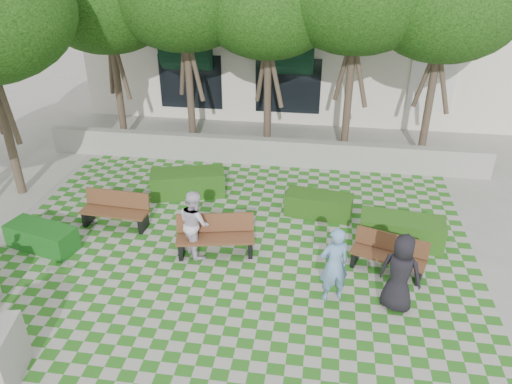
% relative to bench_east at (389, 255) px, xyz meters
% --- Properties ---
extents(ground, '(90.00, 90.00, 0.00)m').
position_rel_bench_east_xyz_m(ground, '(-3.78, -0.64, -0.43)').
color(ground, gray).
rests_on(ground, ground).
extents(lawn, '(12.00, 12.00, 0.00)m').
position_rel_bench_east_xyz_m(lawn, '(-3.78, 0.36, -0.43)').
color(lawn, '#2B721E').
rests_on(lawn, ground).
extents(retaining_wall, '(15.00, 0.36, 0.90)m').
position_rel_bench_east_xyz_m(retaining_wall, '(-3.78, 5.56, 0.02)').
color(retaining_wall, '#9E9B93').
rests_on(retaining_wall, ground).
extents(bench_east, '(1.81, 1.09, 0.90)m').
position_rel_bench_east_xyz_m(bench_east, '(0.00, 0.00, 0.00)').
color(bench_east, '#51301B').
rests_on(bench_east, ground).
extents(bench_mid, '(2.00, 1.00, 1.00)m').
position_rel_bench_east_xyz_m(bench_mid, '(-4.18, 0.11, 0.05)').
color(bench_mid, brown).
rests_on(bench_mid, ground).
extents(bench_west, '(1.85, 0.72, 0.96)m').
position_rel_bench_east_xyz_m(bench_west, '(-7.14, 0.99, 0.03)').
color(bench_west, brown).
rests_on(bench_west, ground).
extents(hedge_east, '(2.17, 1.05, 0.73)m').
position_rel_bench_east_xyz_m(hedge_east, '(0.43, 1.24, -0.07)').
color(hedge_east, '#224F15').
rests_on(hedge_east, ground).
extents(hedge_midright, '(1.92, 0.98, 0.64)m').
position_rel_bench_east_xyz_m(hedge_midright, '(-1.72, 2.34, -0.11)').
color(hedge_midright, '#204813').
rests_on(hedge_midright, ground).
extents(hedge_midleft, '(2.34, 1.45, 0.76)m').
position_rel_bench_east_xyz_m(hedge_midleft, '(-5.68, 2.99, -0.05)').
color(hedge_midleft, '#214E14').
rests_on(hedge_midleft, ground).
extents(hedge_west, '(1.92, 1.14, 0.63)m').
position_rel_bench_east_xyz_m(hedge_west, '(-8.57, -0.33, -0.12)').
color(hedge_west, '#154F18').
rests_on(hedge_west, ground).
extents(person_blue, '(0.77, 0.65, 1.80)m').
position_rel_bench_east_xyz_m(person_blue, '(-1.29, -1.21, 0.46)').
color(person_blue, '#6C95C6').
rests_on(person_blue, ground).
extents(person_dark, '(1.03, 0.85, 1.80)m').
position_rel_bench_east_xyz_m(person_dark, '(0.07, -1.30, 0.46)').
color(person_dark, black).
rests_on(person_dark, ground).
extents(person_white, '(1.04, 1.06, 1.73)m').
position_rel_bench_east_xyz_m(person_white, '(-4.67, 0.04, 0.43)').
color(person_white, silver).
rests_on(person_white, ground).
extents(tree_row, '(17.70, 13.40, 7.41)m').
position_rel_bench_east_xyz_m(tree_row, '(-5.64, 5.31, 4.74)').
color(tree_row, '#47382B').
rests_on(tree_row, ground).
extents(building, '(18.00, 8.92, 5.15)m').
position_rel_bench_east_xyz_m(building, '(-2.84, 13.43, 2.08)').
color(building, silver).
rests_on(building, ground).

